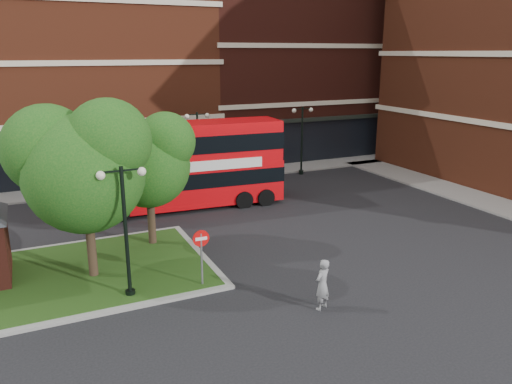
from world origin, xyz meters
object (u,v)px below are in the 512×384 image
car_white (246,171)px  woman (322,284)px  car_silver (178,177)px  bus (184,160)px

car_white → woman: bearing=163.8°
woman → car_white: bearing=-129.2°
woman → car_silver: woman is taller
bus → car_silver: bus is taller
bus → car_silver: bearing=83.1°
woman → car_silver: size_ratio=0.41×
bus → woman: 13.78m
woman → car_white: size_ratio=0.44×
woman → car_silver: 18.00m
bus → woman: bus is taller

